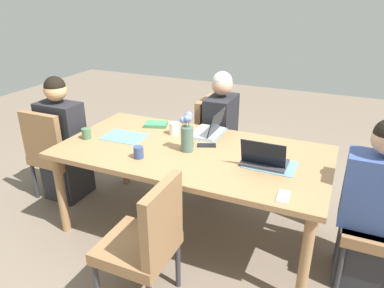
{
  "coord_description": "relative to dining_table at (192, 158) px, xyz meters",
  "views": [
    {
      "loc": [
        1.04,
        -2.35,
        1.91
      ],
      "look_at": [
        0.0,
        0.0,
        0.79
      ],
      "focal_mm": 33.79,
      "sensor_mm": 36.0,
      "label": 1
    }
  ],
  "objects": [
    {
      "name": "placemat_head_left_left_near",
      "position": [
        -0.63,
        0.01,
        0.07
      ],
      "size": [
        0.37,
        0.27,
        0.0
      ],
      "primitive_type": "cube",
      "rotation": [
        0.0,
        0.0,
        0.03
      ],
      "color": "slate",
      "rests_on": "dining_table"
    },
    {
      "name": "flower_vase",
      "position": [
        -0.03,
        -0.03,
        0.21
      ],
      "size": [
        0.1,
        0.1,
        0.31
      ],
      "color": "#4C6B60",
      "rests_on": "dining_table"
    },
    {
      "name": "dining_table",
      "position": [
        0.0,
        0.0,
        0.0
      ],
      "size": [
        2.1,
        1.07,
        0.74
      ],
      "color": "#9E754C",
      "rests_on": "ground_plane"
    },
    {
      "name": "placemat_head_right_left_mid",
      "position": [
        0.62,
        -0.02,
        0.07
      ],
      "size": [
        0.37,
        0.27,
        0.0
      ],
      "primitive_type": "cube",
      "rotation": [
        0.0,
        0.0,
        3.11
      ],
      "color": "slate",
      "rests_on": "dining_table"
    },
    {
      "name": "placemat_far_left_far",
      "position": [
        -0.02,
        0.38,
        0.07
      ],
      "size": [
        0.26,
        0.36,
        0.0
      ],
      "primitive_type": "cube",
      "rotation": [
        0.0,
        0.0,
        -1.56
      ],
      "color": "slate",
      "rests_on": "dining_table"
    },
    {
      "name": "person_far_left_far",
      "position": [
        -0.05,
        0.81,
        -0.15
      ],
      "size": [
        0.36,
        0.4,
        1.19
      ],
      "color": "#2D2D33",
      "rests_on": "ground_plane"
    },
    {
      "name": "chair_head_left_left_near",
      "position": [
        -1.41,
        -0.05,
        -0.17
      ],
      "size": [
        0.44,
        0.44,
        0.9
      ],
      "color": "olive",
      "rests_on": "ground_plane"
    },
    {
      "name": "laptop_head_right_left_mid",
      "position": [
        0.58,
        -0.04,
        0.11
      ],
      "size": [
        0.32,
        0.22,
        0.21
      ],
      "color": "#38383D",
      "rests_on": "dining_table"
    },
    {
      "name": "phone_black",
      "position": [
        0.07,
        0.12,
        0.07
      ],
      "size": [
        0.17,
        0.12,
        0.01
      ],
      "primitive_type": "cube",
      "rotation": [
        0.0,
        0.0,
        0.38
      ],
      "color": "black",
      "rests_on": "dining_table"
    },
    {
      "name": "phone_silver",
      "position": [
        0.79,
        -0.41,
        0.07
      ],
      "size": [
        0.08,
        0.15,
        0.01
      ],
      "primitive_type": "cube",
      "rotation": [
        0.0,
        0.0,
        1.62
      ],
      "color": "silver",
      "rests_on": "dining_table"
    },
    {
      "name": "chair_near_right_near",
      "position": [
        0.06,
        -0.83,
        -0.17
      ],
      "size": [
        0.44,
        0.44,
        0.9
      ],
      "color": "olive",
      "rests_on": "ground_plane"
    },
    {
      "name": "laptop_far_left_far",
      "position": [
        0.01,
        0.37,
        0.11
      ],
      "size": [
        0.22,
        0.32,
        0.21
      ],
      "color": "silver",
      "rests_on": "dining_table"
    },
    {
      "name": "chair_head_right_left_mid",
      "position": [
        1.38,
        0.04,
        -0.17
      ],
      "size": [
        0.44,
        0.44,
        0.9
      ],
      "color": "olive",
      "rests_on": "ground_plane"
    },
    {
      "name": "book_red_cover",
      "position": [
        -0.52,
        0.35,
        0.08
      ],
      "size": [
        0.23,
        0.2,
        0.03
      ],
      "primitive_type": "cube",
      "rotation": [
        0.0,
        0.0,
        0.32
      ],
      "color": "#3D7F56",
      "rests_on": "dining_table"
    },
    {
      "name": "person_head_right_left_mid",
      "position": [
        1.32,
        -0.03,
        -0.15
      ],
      "size": [
        0.4,
        0.36,
        1.19
      ],
      "color": "#2D2D33",
      "rests_on": "ground_plane"
    },
    {
      "name": "coffee_mug_near_left",
      "position": [
        -0.3,
        -0.29,
        0.11
      ],
      "size": [
        0.07,
        0.07,
        0.09
      ],
      "primitive_type": "cylinder",
      "color": "#33477A",
      "rests_on": "dining_table"
    },
    {
      "name": "coffee_mug_near_right",
      "position": [
        -0.9,
        -0.15,
        0.11
      ],
      "size": [
        0.07,
        0.07,
        0.09
      ],
      "primitive_type": "cylinder",
      "color": "#47704C",
      "rests_on": "dining_table"
    },
    {
      "name": "ground_plane",
      "position": [
        0.0,
        0.0,
        -0.67
      ],
      "size": [
        10.0,
        10.0,
        0.0
      ],
      "primitive_type": "plane",
      "color": "#756656"
    },
    {
      "name": "chair_far_left_far",
      "position": [
        -0.12,
        0.87,
        -0.17
      ],
      "size": [
        0.44,
        0.44,
        0.9
      ],
      "color": "olive",
      "rests_on": "ground_plane"
    },
    {
      "name": "coffee_mug_centre_left",
      "position": [
        -0.27,
        0.24,
        0.12
      ],
      "size": [
        0.08,
        0.08,
        0.11
      ],
      "primitive_type": "cylinder",
      "color": "white",
      "rests_on": "dining_table"
    },
    {
      "name": "person_head_left_left_near",
      "position": [
        -1.35,
        0.03,
        -0.15
      ],
      "size": [
        0.4,
        0.36,
        1.19
      ],
      "color": "#2D2D33",
      "rests_on": "ground_plane"
    }
  ]
}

